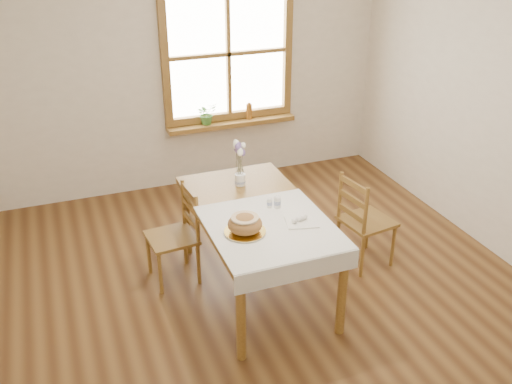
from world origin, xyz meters
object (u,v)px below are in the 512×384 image
dining_table (256,219)px  chair_left (172,236)px  chair_right (367,220)px  flower_vase (240,180)px  bread_plate (245,232)px

dining_table → chair_left: size_ratio=1.93×
dining_table → chair_right: chair_right is taller
chair_left → flower_vase: 0.74m
flower_vase → dining_table: bearing=-93.0°
chair_left → chair_right: bearing=73.0°
chair_right → flower_vase: size_ratio=8.74×
chair_right → flower_vase: bearing=59.3°
dining_table → chair_right: size_ratio=1.86×
chair_right → dining_table: bearing=82.7°
chair_left → dining_table: bearing=52.7°
bread_plate → flower_vase: (0.23, 0.76, 0.03)m
chair_left → chair_right: (1.65, -0.35, 0.02)m
dining_table → chair_right: bearing=1.6°
chair_left → bread_plate: size_ratio=2.83×
chair_left → bread_plate: (0.40, -0.71, 0.35)m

